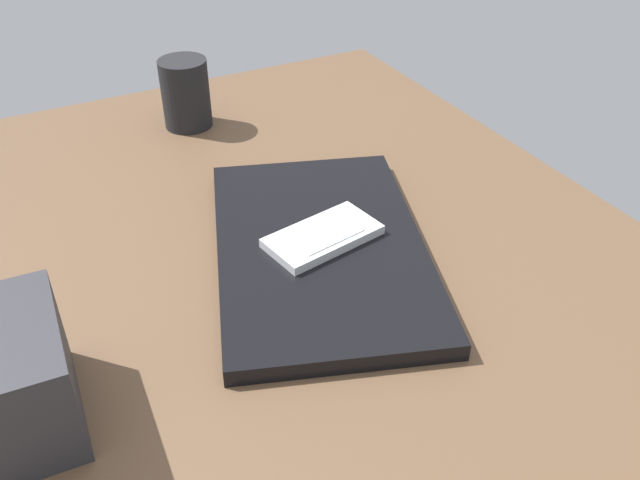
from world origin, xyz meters
TOP-DOWN VIEW (x-y plane):
  - desk_surface at (0.00, 0.00)cm, footprint 120.00×80.00cm
  - laptop_closed at (-9.81, 5.25)cm, footprint 39.12×31.21cm
  - cell_phone_on_laptop at (-9.85, 5.61)cm, footprint 8.17×12.67cm
  - pen_cup at (-45.54, 3.06)cm, footprint 6.60×6.60cm
  - desk_organizer at (-1.44, -25.84)cm, footprint 13.02×9.93cm

SIDE VIEW (x-z plane):
  - desk_surface at x=0.00cm, z-range 0.00..3.00cm
  - laptop_closed at x=-9.81cm, z-range 3.00..4.84cm
  - cell_phone_on_laptop at x=-9.85cm, z-range 4.81..5.92cm
  - desk_organizer at x=-1.44cm, z-range 3.00..12.37cm
  - pen_cup at x=-45.54cm, z-range 3.00..12.50cm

